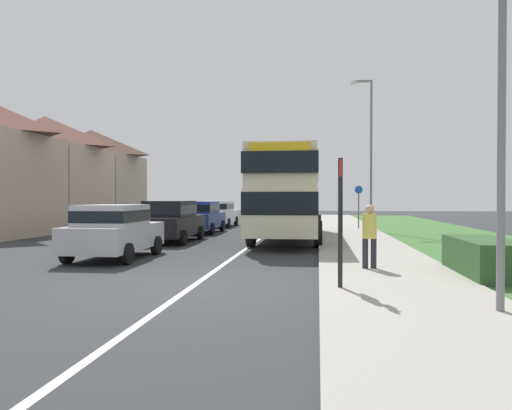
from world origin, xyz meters
TOP-DOWN VIEW (x-y plane):
  - ground_plane at (0.00, 0.00)m, footprint 120.00×120.00m
  - lane_marking_centre at (0.00, 8.00)m, footprint 0.14×60.00m
  - pavement_near_side at (4.20, 6.00)m, footprint 3.20×68.00m
  - grass_verge_seaward at (8.50, 6.00)m, footprint 6.00×68.00m
  - roadside_hedge at (6.30, 1.66)m, footprint 1.10×2.97m
  - double_decker_bus at (1.33, 11.10)m, footprint 2.80×10.61m
  - parked_car_silver at (-3.49, 4.01)m, footprint 1.95×3.92m
  - parked_car_black at (-3.46, 9.62)m, footprint 1.95×4.52m
  - parked_car_blue at (-3.49, 14.89)m, footprint 1.91×4.27m
  - parked_car_white at (-3.70, 20.47)m, footprint 1.92×4.57m
  - pedestrian_at_stop at (3.82, 2.18)m, footprint 0.34×0.34m
  - bus_stop_sign at (3.00, -0.44)m, footprint 0.09×0.52m
  - cycle_route_sign at (4.87, 18.23)m, footprint 0.44×0.08m
  - street_lamp_near at (5.23, -2.11)m, footprint 1.14×0.20m
  - street_lamp_mid at (5.23, 16.12)m, footprint 1.14×0.20m
  - house_terrace_far_side at (-13.58, 17.23)m, footprint 6.24×17.57m

SIDE VIEW (x-z plane):
  - ground_plane at x=0.00m, z-range 0.00..0.00m
  - lane_marking_centre at x=0.00m, z-range 0.00..0.01m
  - grass_verge_seaward at x=8.50m, z-range 0.00..0.08m
  - pavement_near_side at x=4.20m, z-range 0.00..0.12m
  - roadside_hedge at x=6.30m, z-range 0.00..0.90m
  - parked_car_silver at x=-3.49m, z-range 0.08..1.71m
  - parked_car_white at x=-3.70m, z-range 0.08..1.72m
  - parked_car_blue at x=-3.49m, z-range 0.08..1.74m
  - parked_car_black at x=-3.46m, z-range 0.08..1.79m
  - pedestrian_at_stop at x=3.82m, z-range 0.14..1.81m
  - cycle_route_sign at x=4.87m, z-range 0.17..2.69m
  - bus_stop_sign at x=3.00m, z-range 0.24..2.84m
  - double_decker_bus at x=1.33m, z-range 0.29..3.99m
  - house_terrace_far_side at x=-13.58m, z-range 0.00..6.71m
  - street_lamp_mid at x=5.23m, z-range 0.56..8.55m
  - street_lamp_near at x=5.23m, z-range 0.56..9.02m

